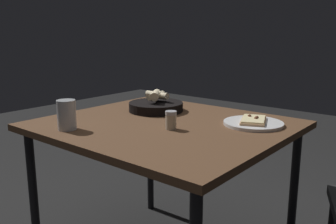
{
  "coord_description": "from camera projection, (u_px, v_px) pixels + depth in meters",
  "views": [
    {
      "loc": [
        1.22,
        1.03,
        1.13
      ],
      "look_at": [
        0.07,
        0.08,
        0.8
      ],
      "focal_mm": 39.0,
      "sensor_mm": 36.0,
      "label": 1
    }
  ],
  "objects": [
    {
      "name": "dining_table",
      "position": [
        165.0,
        136.0,
        1.66
      ],
      "size": [
        0.93,
        1.04,
        0.73
      ],
      "color": "brown",
      "rests_on": "ground"
    },
    {
      "name": "pizza_plate",
      "position": [
        253.0,
        123.0,
        1.6
      ],
      "size": [
        0.26,
        0.26,
        0.04
      ],
      "color": "silver",
      "rests_on": "dining_table"
    },
    {
      "name": "bread_basket",
      "position": [
        156.0,
        105.0,
        1.88
      ],
      "size": [
        0.28,
        0.28,
        0.11
      ],
      "color": "black",
      "rests_on": "dining_table"
    },
    {
      "name": "beer_glass",
      "position": [
        67.0,
        117.0,
        1.52
      ],
      "size": [
        0.08,
        0.08,
        0.13
      ],
      "color": "silver",
      "rests_on": "dining_table"
    },
    {
      "name": "pepper_shaker",
      "position": [
        171.0,
        121.0,
        1.53
      ],
      "size": [
        0.05,
        0.05,
        0.08
      ],
      "color": "#BFB299",
      "rests_on": "dining_table"
    }
  ]
}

